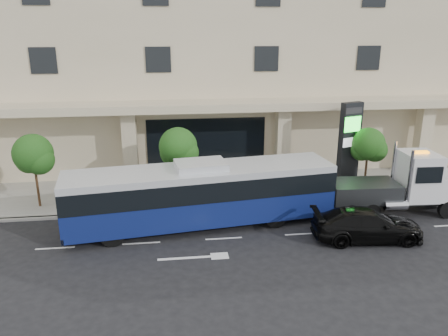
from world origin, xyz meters
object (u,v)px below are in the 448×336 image
at_px(city_bus, 201,194).
at_px(black_sedan, 367,225).
at_px(tow_truck, 403,186).
at_px(signage_pylon, 349,146).

relative_size(city_bus, black_sedan, 2.62).
bearing_deg(tow_truck, black_sedan, -136.35).
bearing_deg(city_bus, signage_pylon, 15.11).
xyz_separation_m(tow_truck, signage_pylon, (-1.74, 3.65, 1.35)).
relative_size(city_bus, tow_truck, 1.63).
xyz_separation_m(tow_truck, black_sedan, (-3.32, -2.89, -0.83)).
distance_m(tow_truck, black_sedan, 4.48).
bearing_deg(tow_truck, city_bus, -175.97).
height_order(tow_truck, black_sedan, tow_truck).
height_order(city_bus, black_sedan, city_bus).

